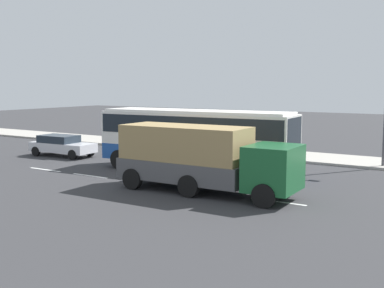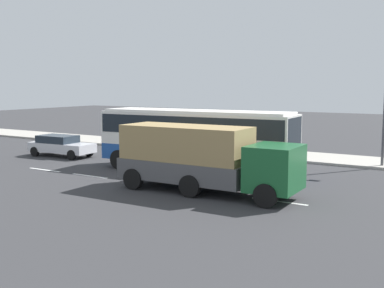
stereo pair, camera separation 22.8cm
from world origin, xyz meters
The scene contains 8 objects.
ground_plane centered at (0.00, 0.00, 0.00)m, with size 120.00×120.00×0.00m, color #333335.
sidewalk_curb centered at (0.00, 9.38, 0.07)m, with size 80.00×4.00×0.15m, color #A8A399.
lane_centreline centered at (-5.61, -2.34, 0.00)m, with size 28.15×0.16×0.01m.
coach_bus centered at (1.99, 1.50, 2.09)m, with size 10.97×3.27×3.37m.
cargo_truck centered at (4.72, -2.50, 1.58)m, with size 8.23×2.60×2.92m.
car_silver_hatch centered at (-8.59, 1.71, 0.75)m, with size 4.61×2.05×1.39m.
pedestrian_near_curb centered at (0.56, 7.94, 1.18)m, with size 0.32×0.32×1.77m.
pedestrian_at_crossing centered at (-1.12, 8.28, 1.03)m, with size 0.32×0.32×1.55m.
Camera 1 is at (15.22, -20.17, 4.75)m, focal length 44.30 mm.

